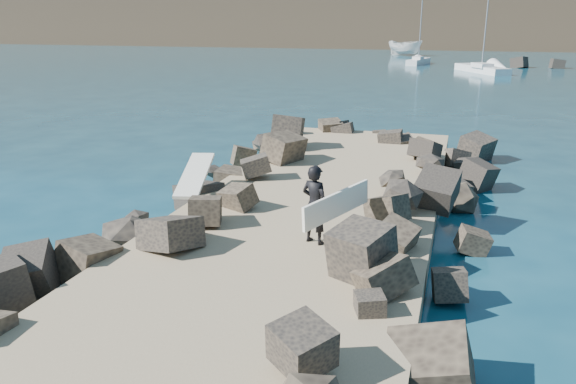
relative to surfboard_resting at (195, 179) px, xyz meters
name	(u,v)px	position (x,y,z in m)	size (l,w,h in m)	color
ground	(300,241)	(3.08, -0.83, -1.04)	(800.00, 800.00, 0.00)	#0F384C
jetty	(274,263)	(3.08, -2.83, -0.74)	(6.00, 26.00, 0.60)	#8C7759
riprap_left	(157,230)	(0.18, -2.33, -0.54)	(2.60, 22.00, 1.00)	black
riprap_right	(423,261)	(5.98, -2.33, -0.54)	(2.60, 22.00, 1.00)	black
surfboard_resting	(195,179)	(0.00, 0.00, 0.00)	(0.61, 2.46, 0.08)	white
boat_imported	(405,48)	(-1.97, 73.49, 0.08)	(2.18, 5.79, 2.24)	silver
surfer_with_board	(318,205)	(3.84, -2.25, 0.39)	(1.28, 1.85, 1.64)	black
sailboat_b	(418,61)	(1.34, 56.07, -0.69)	(2.45, 6.09, 7.30)	silver
sailboat_c	(482,69)	(8.18, 47.16, -0.69)	(5.27, 7.81, 9.46)	silver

